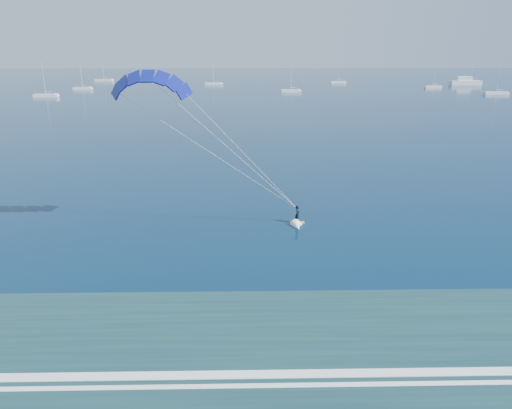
{
  "coord_description": "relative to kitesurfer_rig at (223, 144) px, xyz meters",
  "views": [
    {
      "loc": [
        3.76,
        -11.97,
        17.65
      ],
      "look_at": [
        4.51,
        26.74,
        4.42
      ],
      "focal_mm": 32.0,
      "sensor_mm": 36.0,
      "label": 1
    }
  ],
  "objects": [
    {
      "name": "sailboat_5",
      "position": [
        90.31,
        175.7,
        -8.2
      ],
      "size": [
        7.66,
        2.4,
        10.6
      ],
      "color": "white",
      "rests_on": "ground"
    },
    {
      "name": "sailboat_7",
      "position": [
        -79.8,
        228.4,
        -8.19
      ],
      "size": [
        10.25,
        2.4,
        13.03
      ],
      "color": "white",
      "rests_on": "ground"
    },
    {
      "name": "sailboat_8",
      "position": [
        125.61,
        212.62,
        -8.18
      ],
      "size": [
        8.58,
        2.4,
        12.69
      ],
      "color": "white",
      "rests_on": "ground"
    },
    {
      "name": "sailboat_3",
      "position": [
        21.18,
        155.97,
        -8.19
      ],
      "size": [
        8.01,
        2.4,
        11.21
      ],
      "color": "white",
      "rests_on": "ground"
    },
    {
      "name": "sailboat_0",
      "position": [
        -75.15,
        137.18,
        -8.19
      ],
      "size": [
        9.25,
        2.4,
        12.5
      ],
      "color": "white",
      "rests_on": "ground"
    },
    {
      "name": "motor_yacht",
      "position": [
        114.68,
        195.9,
        -7.18
      ],
      "size": [
        15.55,
        4.15,
        6.35
      ],
      "color": "white",
      "rests_on": "ground"
    },
    {
      "name": "sailboat_6",
      "position": [
        103.92,
        144.08,
        -8.18
      ],
      "size": [
        9.71,
        2.4,
        13.03
      ],
      "color": "white",
      "rests_on": "ground"
    },
    {
      "name": "kitesurfer_rig",
      "position": [
        0.0,
        0.0,
        0.0
      ],
      "size": [
        20.31,
        4.68,
        16.92
      ],
      "color": "gold",
      "rests_on": "ground"
    },
    {
      "name": "sailboat_2",
      "position": [
        -14.84,
        198.74,
        -8.19
      ],
      "size": [
        8.82,
        2.4,
        11.87
      ],
      "color": "white",
      "rests_on": "ground"
    },
    {
      "name": "sailboat_1",
      "position": [
        -72.39,
        170.43,
        -8.19
      ],
      "size": [
        8.37,
        2.4,
        11.54
      ],
      "color": "white",
      "rests_on": "ground"
    },
    {
      "name": "sailboat_4",
      "position": [
        51.52,
        208.19,
        -8.2
      ],
      "size": [
        7.92,
        2.4,
        10.87
      ],
      "color": "white",
      "rests_on": "ground"
    }
  ]
}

